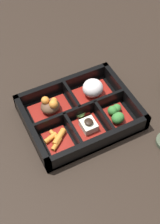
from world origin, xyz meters
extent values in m
plane|color=black|center=(0.00, 0.00, 0.00)|extent=(3.00, 3.00, 0.00)
cube|color=black|center=(0.00, 0.00, 0.01)|extent=(0.28, 0.22, 0.01)
cube|color=black|center=(0.00, -0.10, 0.02)|extent=(0.28, 0.01, 0.05)
cube|color=black|center=(0.00, 0.10, 0.02)|extent=(0.28, 0.01, 0.05)
cube|color=black|center=(-0.13, 0.00, 0.02)|extent=(0.01, 0.22, 0.05)
cube|color=black|center=(0.13, 0.00, 0.02)|extent=(0.01, 0.22, 0.05)
cube|color=black|center=(0.00, 0.00, 0.02)|extent=(0.26, 0.01, 0.05)
cube|color=black|center=(-0.04, -0.05, 0.02)|extent=(0.01, 0.10, 0.05)
cube|color=black|center=(0.04, -0.05, 0.02)|extent=(0.01, 0.10, 0.05)
cube|color=black|center=(0.00, 0.05, 0.02)|extent=(0.01, 0.10, 0.05)
cube|color=maroon|center=(-0.06, 0.05, 0.01)|extent=(0.11, 0.08, 0.01)
ellipsoid|color=brown|center=(-0.06, 0.05, 0.03)|extent=(0.05, 0.05, 0.03)
sphere|color=orange|center=(-0.05, 0.05, 0.05)|extent=(0.02, 0.02, 0.02)
sphere|color=orange|center=(-0.07, 0.06, 0.05)|extent=(0.02, 0.02, 0.02)
sphere|color=orange|center=(-0.06, 0.04, 0.05)|extent=(0.02, 0.02, 0.02)
cube|color=maroon|center=(0.06, 0.05, 0.01)|extent=(0.11, 0.08, 0.01)
ellipsoid|color=silver|center=(0.06, 0.05, 0.04)|extent=(0.06, 0.05, 0.05)
cube|color=maroon|center=(-0.09, -0.05, 0.01)|extent=(0.06, 0.08, 0.01)
cylinder|color=orange|center=(-0.08, -0.04, 0.02)|extent=(0.05, 0.04, 0.01)
cylinder|color=orange|center=(-0.10, -0.04, 0.02)|extent=(0.04, 0.02, 0.01)
cylinder|color=orange|center=(-0.09, -0.04, 0.02)|extent=(0.02, 0.04, 0.01)
cylinder|color=orange|center=(-0.09, -0.06, 0.02)|extent=(0.04, 0.03, 0.01)
cube|color=maroon|center=(0.00, -0.05, 0.01)|extent=(0.07, 0.08, 0.01)
cube|color=beige|center=(0.00, -0.05, 0.03)|extent=(0.04, 0.04, 0.02)
ellipsoid|color=black|center=(0.00, -0.05, 0.04)|extent=(0.02, 0.02, 0.01)
cube|color=maroon|center=(0.08, -0.05, 0.01)|extent=(0.06, 0.08, 0.01)
sphere|color=#387A33|center=(0.08, -0.06, 0.03)|extent=(0.03, 0.03, 0.03)
sphere|color=#387A33|center=(0.09, -0.03, 0.03)|extent=(0.02, 0.02, 0.02)
sphere|color=#387A33|center=(0.08, -0.04, 0.03)|extent=(0.03, 0.03, 0.03)
sphere|color=#387A33|center=(0.07, -0.06, 0.03)|extent=(0.03, 0.03, 0.03)
cube|color=maroon|center=(0.01, 0.00, 0.01)|extent=(0.04, 0.04, 0.01)
cylinder|color=#75A84C|center=(0.01, 0.01, 0.02)|extent=(0.02, 0.02, 0.01)
cylinder|color=#75A84C|center=(0.00, 0.00, 0.02)|extent=(0.02, 0.02, 0.01)
camera|label=1|loc=(-0.22, -0.44, 0.66)|focal=50.00mm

